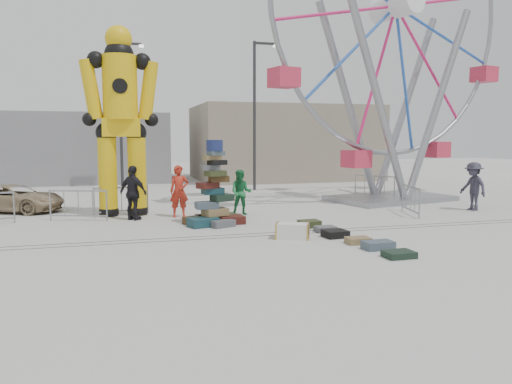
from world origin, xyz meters
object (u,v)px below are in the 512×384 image
object	(u,v)px
steamer_trunk	(293,231)
ferris_wheel	(395,32)
pedestrian_grey	(473,186)
parked_suv	(14,198)
barricade_dummy_c	(122,201)
barricade_wheel_back	(374,186)
barricade_dummy_b	(78,205)
crash_test_dummy	(121,114)
lamp_post_left	(122,108)
suitcase_tower	(214,201)
pedestrian_red	(179,191)
barricade_wheel_front	(411,200)
pedestrian_black	(133,193)
lamp_post_right	(256,108)
pedestrian_green	(241,192)

from	to	relation	value
steamer_trunk	ferris_wheel	bearing A→B (deg)	69.32
pedestrian_grey	parked_suv	distance (m)	18.09
barricade_dummy_c	barricade_wheel_back	world-z (taller)	same
barricade_dummy_b	steamer_trunk	bearing A→B (deg)	-20.55
crash_test_dummy	steamer_trunk	bearing A→B (deg)	-50.53
lamp_post_left	parked_suv	size ratio (longest dim) A/B	2.10
suitcase_tower	pedestrian_red	distance (m)	2.09
barricade_dummy_c	pedestrian_red	bearing A→B (deg)	-39.23
lamp_post_left	pedestrian_grey	world-z (taller)	lamp_post_left
barricade_wheel_front	barricade_wheel_back	xyz separation A→B (m)	(1.26, 5.03, 0.00)
pedestrian_black	barricade_dummy_c	bearing A→B (deg)	-29.14
barricade_dummy_c	parked_suv	xyz separation A→B (m)	(-4.03, 2.06, -0.02)
barricade_dummy_b	pedestrian_grey	bearing A→B (deg)	12.02
crash_test_dummy	barricade_dummy_c	world-z (taller)	crash_test_dummy
steamer_trunk	parked_suv	size ratio (longest dim) A/B	0.25
steamer_trunk	pedestrian_black	xyz separation A→B (m)	(-4.29, 4.55, 0.74)
barricade_dummy_b	pedestrian_red	xyz separation A→B (m)	(3.49, -0.07, 0.40)
lamp_post_right	pedestrian_red	world-z (taller)	lamp_post_right
steamer_trunk	barricade_wheel_front	size ratio (longest dim) A/B	0.47
crash_test_dummy	lamp_post_left	bearing A→B (deg)	89.57
lamp_post_left	pedestrian_grey	size ratio (longest dim) A/B	4.17
steamer_trunk	barricade_dummy_b	bearing A→B (deg)	167.15
pedestrian_green	pedestrian_black	world-z (taller)	pedestrian_black
lamp_post_left	steamer_trunk	world-z (taller)	lamp_post_left
lamp_post_left	steamer_trunk	distance (m)	16.22
lamp_post_right	barricade_wheel_front	distance (m)	11.20
barricade_dummy_b	pedestrian_green	world-z (taller)	pedestrian_green
suitcase_tower	barricade_wheel_front	size ratio (longest dim) A/B	1.41
suitcase_tower	barricade_dummy_b	world-z (taller)	suitcase_tower
pedestrian_red	pedestrian_green	size ratio (longest dim) A/B	1.12
barricade_wheel_back	pedestrian_green	size ratio (longest dim) A/B	1.18
barricade_wheel_back	suitcase_tower	bearing A→B (deg)	-97.01
lamp_post_right	barricade_dummy_c	world-z (taller)	lamp_post_right
ferris_wheel	barricade_wheel_back	bearing A→B (deg)	86.26
barricade_dummy_b	barricade_dummy_c	world-z (taller)	same
crash_test_dummy	pedestrian_red	distance (m)	3.55
lamp_post_left	parked_suv	distance (m)	9.27
ferris_wheel	steamer_trunk	world-z (taller)	ferris_wheel
lamp_post_left	barricade_dummy_c	xyz separation A→B (m)	(-0.23, -9.28, -3.93)
parked_suv	barricade_dummy_c	bearing A→B (deg)	-93.13
lamp_post_left	barricade_dummy_b	size ratio (longest dim) A/B	4.00
pedestrian_red	pedestrian_grey	bearing A→B (deg)	-7.08
crash_test_dummy	ferris_wheel	distance (m)	12.53
lamp_post_right	steamer_trunk	xyz separation A→B (m)	(-2.55, -13.00, -4.26)
pedestrian_red	pedestrian_grey	distance (m)	11.56
lamp_post_left	barricade_dummy_b	bearing A→B (deg)	-99.52
crash_test_dummy	barricade_wheel_front	xyz separation A→B (m)	(10.42, -2.70, -3.20)
ferris_wheel	barricade_wheel_front	xyz separation A→B (m)	(-1.46, -3.90, -6.99)
barricade_wheel_back	pedestrian_green	distance (m)	8.16
ferris_wheel	barricade_wheel_back	size ratio (longest dim) A/B	7.66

